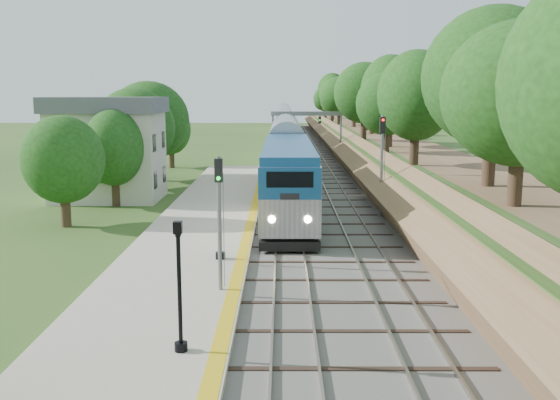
{
  "coord_description": "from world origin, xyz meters",
  "views": [
    {
      "loc": [
        -0.39,
        -18.52,
        8.26
      ],
      "look_at": [
        -0.5,
        13.41,
        2.8
      ],
      "focal_mm": 40.0,
      "sensor_mm": 36.0,
      "label": 1
    }
  ],
  "objects_px": {
    "signal_farside": "(382,155)",
    "signal_gantry": "(307,123)",
    "lamppost_mid": "(180,294)",
    "station_building": "(108,148)",
    "lamppost_far": "(220,215)",
    "train": "(285,132)",
    "signal_platform": "(219,209)"
  },
  "relations": [
    {
      "from": "station_building",
      "to": "lamppost_far",
      "type": "relative_size",
      "value": 1.79
    },
    {
      "from": "signal_platform",
      "to": "train",
      "type": "bearing_deg",
      "value": 87.65
    },
    {
      "from": "signal_gantry",
      "to": "lamppost_far",
      "type": "bearing_deg",
      "value": -97.51
    },
    {
      "from": "lamppost_mid",
      "to": "signal_farside",
      "type": "xyz_separation_m",
      "value": [
        9.72,
        22.82,
        2.03
      ]
    },
    {
      "from": "signal_gantry",
      "to": "lamppost_mid",
      "type": "bearing_deg",
      "value": -96.19
    },
    {
      "from": "lamppost_far",
      "to": "lamppost_mid",
      "type": "bearing_deg",
      "value": -90.79
    },
    {
      "from": "lamppost_mid",
      "to": "signal_platform",
      "type": "relative_size",
      "value": 0.75
    },
    {
      "from": "signal_platform",
      "to": "lamppost_far",
      "type": "bearing_deg",
      "value": 95.63
    },
    {
      "from": "station_building",
      "to": "lamppost_far",
      "type": "distance_m",
      "value": 22.12
    },
    {
      "from": "train",
      "to": "signal_platform",
      "type": "distance_m",
      "value": 70.65
    },
    {
      "from": "signal_gantry",
      "to": "signal_farside",
      "type": "height_order",
      "value": "signal_farside"
    },
    {
      "from": "train",
      "to": "lamppost_mid",
      "type": "relative_size",
      "value": 31.74
    },
    {
      "from": "lamppost_mid",
      "to": "lamppost_far",
      "type": "distance_m",
      "value": 10.93
    },
    {
      "from": "station_building",
      "to": "signal_gantry",
      "type": "bearing_deg",
      "value": 56.62
    },
    {
      "from": "lamppost_far",
      "to": "signal_farside",
      "type": "distance_m",
      "value": 15.36
    },
    {
      "from": "signal_gantry",
      "to": "signal_farside",
      "type": "bearing_deg",
      "value": -83.44
    },
    {
      "from": "lamppost_far",
      "to": "signal_farside",
      "type": "xyz_separation_m",
      "value": [
        9.57,
        11.89,
        1.71
      ]
    },
    {
      "from": "station_building",
      "to": "signal_platform",
      "type": "bearing_deg",
      "value": -65.28
    },
    {
      "from": "station_building",
      "to": "lamppost_far",
      "type": "bearing_deg",
      "value": -61.2
    },
    {
      "from": "signal_farside",
      "to": "signal_platform",
      "type": "bearing_deg",
      "value": -118.64
    },
    {
      "from": "signal_farside",
      "to": "lamppost_mid",
      "type": "bearing_deg",
      "value": -113.08
    },
    {
      "from": "lamppost_mid",
      "to": "train",
      "type": "bearing_deg",
      "value": 87.37
    },
    {
      "from": "station_building",
      "to": "train",
      "type": "relative_size",
      "value": 0.07
    },
    {
      "from": "train",
      "to": "lamppost_mid",
      "type": "height_order",
      "value": "train"
    },
    {
      "from": "train",
      "to": "signal_farside",
      "type": "relative_size",
      "value": 19.3
    },
    {
      "from": "train",
      "to": "signal_farside",
      "type": "bearing_deg",
      "value": -83.44
    },
    {
      "from": "signal_farside",
      "to": "signal_gantry",
      "type": "bearing_deg",
      "value": 96.56
    },
    {
      "from": "train",
      "to": "station_building",
      "type": "bearing_deg",
      "value": -106.76
    },
    {
      "from": "lamppost_mid",
      "to": "lamppost_far",
      "type": "xyz_separation_m",
      "value": [
        0.15,
        10.93,
        0.31
      ]
    },
    {
      "from": "station_building",
      "to": "train",
      "type": "height_order",
      "value": "station_building"
    },
    {
      "from": "signal_gantry",
      "to": "lamppost_mid",
      "type": "relative_size",
      "value": 2.05
    },
    {
      "from": "station_building",
      "to": "lamppost_mid",
      "type": "height_order",
      "value": "station_building"
    }
  ]
}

